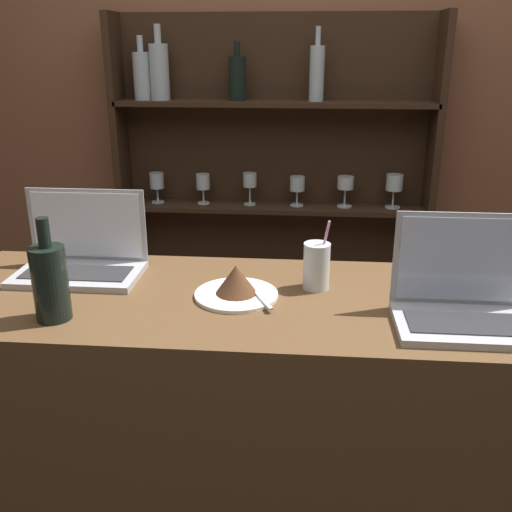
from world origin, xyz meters
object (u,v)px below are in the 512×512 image
(cake_plate, at_px, (236,285))
(wine_bottle_dark, at_px, (50,281))
(laptop_far, at_px, (468,299))
(laptop_near, at_px, (82,255))
(water_glass, at_px, (317,266))

(cake_plate, xyz_separation_m, wine_bottle_dark, (-0.41, -0.16, 0.06))
(laptop_far, relative_size, cake_plate, 1.56)
(laptop_near, xyz_separation_m, water_glass, (0.64, -0.05, 0.01))
(laptop_far, height_order, wine_bottle_dark, same)
(laptop_far, height_order, cake_plate, laptop_far)
(laptop_near, relative_size, cake_plate, 1.60)
(cake_plate, height_order, water_glass, water_glass)
(cake_plate, bearing_deg, water_glass, 19.92)
(laptop_far, xyz_separation_m, cake_plate, (-0.54, 0.09, -0.03))
(water_glass, bearing_deg, wine_bottle_dark, -159.15)
(laptop_near, xyz_separation_m, wine_bottle_dark, (0.04, -0.28, 0.04))
(laptop_near, height_order, wine_bottle_dark, wine_bottle_dark)
(laptop_far, xyz_separation_m, wine_bottle_dark, (-0.94, -0.06, 0.04))
(wine_bottle_dark, bearing_deg, laptop_far, 3.93)
(laptop_far, bearing_deg, wine_bottle_dark, -176.07)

